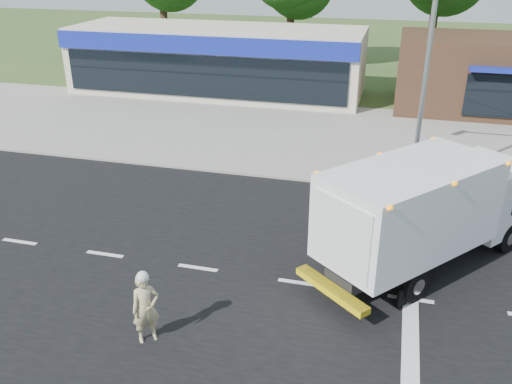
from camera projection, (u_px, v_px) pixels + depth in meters
ground at (299, 283)px, 15.07m from camera, size 120.00×120.00×0.00m
road_asphalt at (299, 283)px, 15.07m from camera, size 60.00×14.00×0.02m
sidewalk at (336, 172)px, 22.26m from camera, size 60.00×2.40×0.12m
parking_apron at (350, 131)px, 27.38m from camera, size 60.00×9.00×0.02m
lane_markings at (343, 320)px, 13.56m from camera, size 55.20×7.00×0.01m
ems_box_truck at (428, 207)px, 15.13m from camera, size 6.55×7.21×3.31m
emergency_worker at (146, 307)px, 12.54m from camera, size 0.78×0.75×1.90m
retail_strip_mall at (217, 60)px, 33.84m from camera, size 18.00×6.20×4.00m
brown_storefront at (490, 74)px, 30.19m from camera, size 10.00×6.70×4.00m
traffic_signal_pole at (409, 58)px, 19.16m from camera, size 3.51×0.25×8.00m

